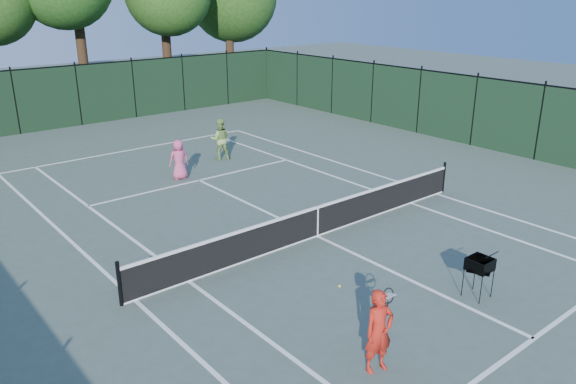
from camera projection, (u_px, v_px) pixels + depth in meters
ground at (317, 236)px, 15.79m from camera, size 90.00×90.00×0.00m
sideline_doubles_left at (135, 300)px, 12.51m from camera, size 0.10×23.77×0.01m
sideline_doubles_right at (437, 194)px, 19.07m from camera, size 0.10×23.77×0.01m
sideline_singles_left at (189, 281)px, 13.33m from camera, size 0.10×23.77×0.01m
sideline_singles_right at (411, 203)px, 18.25m from camera, size 0.10×23.77×0.01m
baseline_far at (134, 149)px, 24.43m from camera, size 10.97×0.10×0.01m
service_line_near at (534, 338)px, 11.14m from camera, size 8.23×0.10×0.01m
service_line_far at (199, 180)px, 20.44m from camera, size 8.23×0.10×0.01m
center_service_line at (317, 236)px, 15.79m from camera, size 0.10×12.80×0.01m
tennis_net at (317, 220)px, 15.63m from camera, size 11.69×0.09×1.06m
fence_far at (78, 96)px, 28.36m from camera, size 24.00×0.05×3.00m
fence_right at (540, 124)px, 22.46m from camera, size 0.05×36.00×3.00m
coach at (379, 331)px, 9.97m from camera, size 0.99×0.55×1.60m
player_pink at (179, 159)px, 20.36m from camera, size 0.80×0.61×1.48m
player_green at (220, 139)px, 22.75m from camera, size 1.02×0.94×1.68m
ball_hopper at (480, 264)px, 12.41m from camera, size 0.66×0.66×0.95m
loose_ball_midcourt at (339, 286)px, 13.05m from camera, size 0.07×0.07×0.07m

